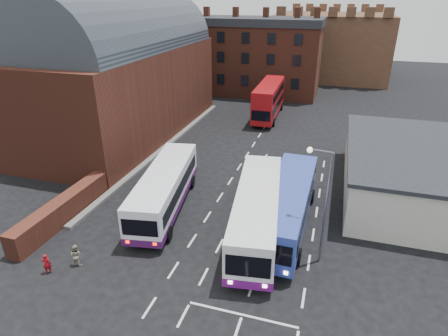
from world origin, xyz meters
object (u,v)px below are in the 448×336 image
(bus_white_inbound, at_px, (257,209))
(bus_red_double, at_px, (269,100))
(bus_blue, at_px, (288,204))
(bus_white_outbound, at_px, (165,187))
(pedestrian_red, at_px, (47,264))
(pedestrian_beige, at_px, (76,255))
(street_lamp, at_px, (323,197))

(bus_white_inbound, distance_m, bus_red_double, 28.15)
(bus_blue, relative_size, bus_red_double, 1.04)
(bus_white_outbound, height_order, pedestrian_red, bus_white_outbound)
(bus_white_inbound, xyz_separation_m, pedestrian_beige, (-10.09, -6.60, -1.28))
(street_lamp, bearing_deg, bus_blue, 126.12)
(bus_white_inbound, bearing_deg, street_lamp, 150.05)
(bus_blue, bearing_deg, bus_white_outbound, 1.50)
(street_lamp, height_order, pedestrian_red, street_lamp)
(bus_white_inbound, distance_m, street_lamp, 5.29)
(bus_white_outbound, xyz_separation_m, bus_blue, (9.61, 0.08, 0.05))
(pedestrian_beige, bearing_deg, street_lamp, -162.22)
(street_lamp, bearing_deg, bus_red_double, 106.56)
(pedestrian_red, bearing_deg, bus_blue, -174.70)
(bus_white_outbound, relative_size, pedestrian_red, 8.86)
(pedestrian_beige, bearing_deg, pedestrian_red, 42.89)
(bus_blue, xyz_separation_m, pedestrian_beige, (-12.02, -8.07, -1.23))
(bus_red_double, distance_m, street_lamp, 30.86)
(bus_white_outbound, xyz_separation_m, pedestrian_red, (-3.65, -9.17, -1.23))
(bus_red_double, bearing_deg, bus_blue, 102.23)
(bus_blue, xyz_separation_m, street_lamp, (2.34, -3.20, 2.65))
(bus_white_inbound, relative_size, street_lamp, 1.67)
(bus_red_double, bearing_deg, pedestrian_beige, 79.24)
(bus_white_outbound, relative_size, bus_red_double, 1.03)
(street_lamp, distance_m, pedestrian_beige, 15.65)
(bus_blue, distance_m, pedestrian_red, 16.21)
(pedestrian_beige, bearing_deg, bus_white_inbound, -147.76)
(bus_blue, height_order, street_lamp, street_lamp)
(bus_blue, relative_size, pedestrian_red, 8.91)
(bus_white_outbound, bearing_deg, bus_blue, -9.28)
(street_lamp, bearing_deg, pedestrian_beige, -161.29)
(bus_white_inbound, bearing_deg, bus_red_double, -88.69)
(bus_white_inbound, height_order, street_lamp, street_lamp)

